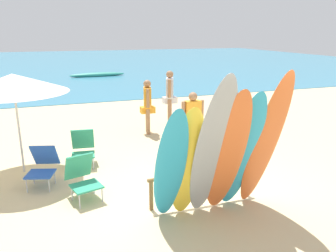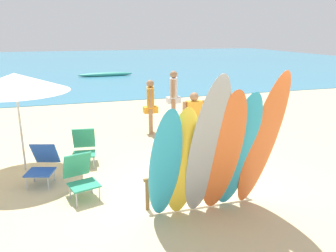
{
  "view_description": "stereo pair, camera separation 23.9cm",
  "coord_description": "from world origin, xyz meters",
  "px_view_note": "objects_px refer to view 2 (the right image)",
  "views": [
    {
      "loc": [
        -2.3,
        -4.92,
        2.96
      ],
      "look_at": [
        0.0,
        1.76,
        0.94
      ],
      "focal_mm": 35.63,
      "sensor_mm": 36.0,
      "label": 1
    },
    {
      "loc": [
        -2.08,
        -5.0,
        2.96
      ],
      "look_at": [
        0.0,
        1.76,
        0.94
      ],
      "focal_mm": 35.63,
      "sensor_mm": 36.0,
      "label": 2
    }
  ],
  "objects_px": {
    "beachgoer_strolling": "(150,103)",
    "surfboard_grey_2": "(206,151)",
    "surfboard_orange_3": "(223,156)",
    "surfboard_teal_4": "(238,154)",
    "beach_chair_striped": "(84,146)",
    "surfboard_rack": "(197,179)",
    "distant_boat": "(106,74)",
    "surfboard_orange_5": "(262,144)",
    "beach_chair_red": "(43,162)",
    "surfboard_teal_0": "(165,167)",
    "beach_chair_blue": "(80,175)",
    "beachgoer_near_rack": "(174,93)",
    "beach_umbrella": "(15,82)",
    "beachgoer_midbeach": "(194,119)",
    "surfboard_yellow_1": "(182,165)"
  },
  "relations": [
    {
      "from": "beachgoer_midbeach",
      "to": "distant_boat",
      "type": "xyz_separation_m",
      "value": [
        -0.31,
        15.55,
        -0.76
      ]
    },
    {
      "from": "surfboard_orange_3",
      "to": "surfboard_teal_4",
      "type": "bearing_deg",
      "value": 16.57
    },
    {
      "from": "surfboard_teal_4",
      "to": "beachgoer_near_rack",
      "type": "distance_m",
      "value": 5.91
    },
    {
      "from": "surfboard_orange_3",
      "to": "beachgoer_strolling",
      "type": "relative_size",
      "value": 1.47
    },
    {
      "from": "surfboard_grey_2",
      "to": "beach_chair_blue",
      "type": "xyz_separation_m",
      "value": [
        -1.81,
        1.53,
        -0.8
      ]
    },
    {
      "from": "beach_umbrella",
      "to": "beach_chair_red",
      "type": "bearing_deg",
      "value": -60.78
    },
    {
      "from": "beachgoer_strolling",
      "to": "surfboard_yellow_1",
      "type": "bearing_deg",
      "value": 4.03
    },
    {
      "from": "distant_boat",
      "to": "surfboard_grey_2",
      "type": "bearing_deg",
      "value": -92.09
    },
    {
      "from": "beach_umbrella",
      "to": "surfboard_teal_0",
      "type": "bearing_deg",
      "value": -52.74
    },
    {
      "from": "surfboard_rack",
      "to": "surfboard_grey_2",
      "type": "distance_m",
      "value": 1.06
    },
    {
      "from": "surfboard_orange_3",
      "to": "beach_chair_red",
      "type": "bearing_deg",
      "value": 143.39
    },
    {
      "from": "surfboard_orange_3",
      "to": "beachgoer_near_rack",
      "type": "relative_size",
      "value": 1.36
    },
    {
      "from": "surfboard_orange_3",
      "to": "surfboard_teal_4",
      "type": "relative_size",
      "value": 1.03
    },
    {
      "from": "surfboard_yellow_1",
      "to": "distant_boat",
      "type": "relative_size",
      "value": 0.56
    },
    {
      "from": "surfboard_yellow_1",
      "to": "beach_chair_red",
      "type": "distance_m",
      "value": 3.16
    },
    {
      "from": "surfboard_rack",
      "to": "surfboard_teal_4",
      "type": "xyz_separation_m",
      "value": [
        0.43,
        -0.59,
        0.64
      ]
    },
    {
      "from": "beach_chair_blue",
      "to": "beach_chair_red",
      "type": "bearing_deg",
      "value": 113.06
    },
    {
      "from": "beachgoer_strolling",
      "to": "beach_chair_blue",
      "type": "xyz_separation_m",
      "value": [
        -2.22,
        -3.53,
        -0.49
      ]
    },
    {
      "from": "surfboard_teal_0",
      "to": "surfboard_teal_4",
      "type": "height_order",
      "value": "surfboard_teal_4"
    },
    {
      "from": "surfboard_teal_0",
      "to": "surfboard_orange_3",
      "type": "height_order",
      "value": "surfboard_orange_3"
    },
    {
      "from": "surfboard_teal_0",
      "to": "surfboard_grey_2",
      "type": "distance_m",
      "value": 0.66
    },
    {
      "from": "beachgoer_strolling",
      "to": "surfboard_grey_2",
      "type": "bearing_deg",
      "value": 7.94
    },
    {
      "from": "surfboard_teal_0",
      "to": "beachgoer_near_rack",
      "type": "height_order",
      "value": "surfboard_teal_0"
    },
    {
      "from": "beachgoer_near_rack",
      "to": "beach_chair_red",
      "type": "height_order",
      "value": "beachgoer_near_rack"
    },
    {
      "from": "surfboard_orange_5",
      "to": "beach_chair_blue",
      "type": "height_order",
      "value": "surfboard_orange_5"
    },
    {
      "from": "surfboard_teal_0",
      "to": "beachgoer_strolling",
      "type": "relative_size",
      "value": 1.33
    },
    {
      "from": "beachgoer_strolling",
      "to": "beach_chair_striped",
      "type": "relative_size",
      "value": 1.94
    },
    {
      "from": "surfboard_rack",
      "to": "distant_boat",
      "type": "distance_m",
      "value": 17.89
    },
    {
      "from": "surfboard_orange_5",
      "to": "beach_chair_red",
      "type": "distance_m",
      "value": 4.26
    },
    {
      "from": "surfboard_rack",
      "to": "beach_umbrella",
      "type": "height_order",
      "value": "beach_umbrella"
    },
    {
      "from": "beach_chair_blue",
      "to": "distant_boat",
      "type": "distance_m",
      "value": 17.23
    },
    {
      "from": "surfboard_rack",
      "to": "surfboard_teal_0",
      "type": "distance_m",
      "value": 1.12
    },
    {
      "from": "beach_chair_blue",
      "to": "beach_chair_striped",
      "type": "bearing_deg",
      "value": 68.45
    },
    {
      "from": "surfboard_yellow_1",
      "to": "beachgoer_midbeach",
      "type": "distance_m",
      "value": 3.16
    },
    {
      "from": "beachgoer_midbeach",
      "to": "beach_chair_striped",
      "type": "height_order",
      "value": "beachgoer_midbeach"
    },
    {
      "from": "surfboard_orange_5",
      "to": "beach_umbrella",
      "type": "xyz_separation_m",
      "value": [
        -3.92,
        3.09,
        0.71
      ]
    },
    {
      "from": "surfboard_rack",
      "to": "beachgoer_near_rack",
      "type": "relative_size",
      "value": 1.12
    },
    {
      "from": "surfboard_orange_5",
      "to": "surfboard_yellow_1",
      "type": "bearing_deg",
      "value": 170.32
    },
    {
      "from": "beach_chair_red",
      "to": "beach_chair_blue",
      "type": "height_order",
      "value": "beach_chair_blue"
    },
    {
      "from": "beachgoer_near_rack",
      "to": "beach_chair_red",
      "type": "bearing_deg",
      "value": -26.48
    },
    {
      "from": "surfboard_grey_2",
      "to": "beach_chair_striped",
      "type": "relative_size",
      "value": 3.16
    },
    {
      "from": "surfboard_teal_4",
      "to": "distant_boat",
      "type": "distance_m",
      "value": 18.5
    },
    {
      "from": "surfboard_teal_0",
      "to": "distant_boat",
      "type": "bearing_deg",
      "value": 88.12
    },
    {
      "from": "surfboard_yellow_1",
      "to": "surfboard_grey_2",
      "type": "relative_size",
      "value": 0.79
    },
    {
      "from": "surfboard_rack",
      "to": "beach_umbrella",
      "type": "bearing_deg",
      "value": 141.47
    },
    {
      "from": "beachgoer_near_rack",
      "to": "distant_boat",
      "type": "height_order",
      "value": "beachgoer_near_rack"
    },
    {
      "from": "beach_chair_blue",
      "to": "beachgoer_midbeach",
      "type": "bearing_deg",
      "value": 12.31
    },
    {
      "from": "surfboard_yellow_1",
      "to": "surfboard_teal_4",
      "type": "xyz_separation_m",
      "value": [
        0.92,
        -0.05,
        0.09
      ]
    },
    {
      "from": "surfboard_grey_2",
      "to": "beachgoer_near_rack",
      "type": "bearing_deg",
      "value": 75.85
    },
    {
      "from": "beachgoer_midbeach",
      "to": "distant_boat",
      "type": "distance_m",
      "value": 15.57
    }
  ]
}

